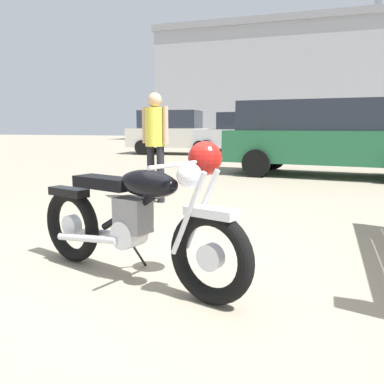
{
  "coord_description": "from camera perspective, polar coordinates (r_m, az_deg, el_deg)",
  "views": [
    {
      "loc": [
        1.2,
        -2.86,
        1.17
      ],
      "look_at": [
        0.14,
        0.39,
        0.6
      ],
      "focal_mm": 37.37,
      "sensor_mm": 36.0,
      "label": 1
    }
  ],
  "objects": [
    {
      "name": "vintage_motorcycle",
      "position": [
        3.03,
        -7.64,
        -3.59
      ],
      "size": [
        2.01,
        0.82,
        1.07
      ],
      "rotation": [
        0.0,
        0.0,
        -0.31
      ],
      "color": "black",
      "rests_on": "ground_plane"
    },
    {
      "name": "ground_plane",
      "position": [
        3.31,
        -4.49,
        -11.26
      ],
      "size": [
        80.0,
        80.0,
        0.0
      ],
      "primitive_type": "plane",
      "color": "gray"
    },
    {
      "name": "white_estate_far",
      "position": [
        15.69,
        7.97,
        8.14
      ],
      "size": [
        4.43,
        2.44,
        1.67
      ],
      "rotation": [
        0.0,
        0.0,
        -0.17
      ],
      "color": "black",
      "rests_on": "ground_plane"
    },
    {
      "name": "bystander",
      "position": [
        6.14,
        -5.28,
        8.0
      ],
      "size": [
        0.45,
        0.3,
        1.66
      ],
      "rotation": [
        0.0,
        0.0,
        4.52
      ],
      "color": "black",
      "rests_on": "ground_plane"
    },
    {
      "name": "industrial_building",
      "position": [
        34.55,
        15.66,
        14.51
      ],
      "size": [
        22.11,
        10.72,
        17.63
      ],
      "rotation": [
        0.0,
        0.0,
        -0.01
      ],
      "color": "#9EA0A8",
      "rests_on": "ground_plane"
    },
    {
      "name": "silver_sedan_mid",
      "position": [
        9.88,
        18.46,
        7.64
      ],
      "size": [
        4.85,
        2.31,
        1.74
      ],
      "rotation": [
        0.0,
        0.0,
        -0.1
      ],
      "color": "black",
      "rests_on": "ground_plane"
    },
    {
      "name": "pale_sedan_back",
      "position": [
        16.74,
        -2.52,
        8.58
      ],
      "size": [
        4.0,
        2.03,
        1.78
      ],
      "rotation": [
        0.0,
        0.0,
        0.07
      ],
      "color": "black",
      "rests_on": "ground_plane"
    }
  ]
}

